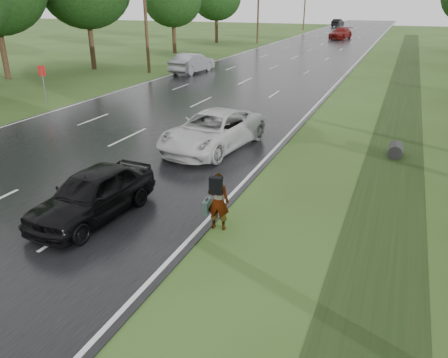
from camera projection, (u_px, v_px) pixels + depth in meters
The scene contains 16 objects.
road at pixel (305, 53), 51.76m from camera, with size 14.00×180.00×0.04m, color black.
edge_stripe_east at pixel (364, 55), 49.39m from camera, with size 0.12×180.00×0.01m, color silver.
edge_stripe_west at pixel (251, 50), 54.11m from camera, with size 0.12×180.00×0.01m, color silver.
center_line at pixel (305, 52), 51.75m from camera, with size 0.12×180.00×0.01m, color silver.
drainage_ditch at pixel (401, 109), 25.24m from camera, with size 2.20×120.00×0.56m.
road_sign at pixel (43, 77), 25.89m from camera, with size 0.50×0.06×2.30m.
utility_pole_mid at pixel (145, 9), 35.89m from camera, with size 1.60×0.26×10.00m.
utility_pole_far at pixel (258, 4), 61.55m from camera, with size 1.60×0.26×10.00m.
utility_pole_distant at pixel (305, 3), 87.21m from camera, with size 1.60×0.26×10.00m.
tree_west_d at pixel (173, 0), 49.38m from camera, with size 6.60×6.60×8.80m.
pedestrian at pixel (217, 201), 11.87m from camera, with size 0.80×0.64×1.65m.
white_pickup at pixel (213, 131), 18.32m from camera, with size 2.57×5.58×1.55m, color silver.
dark_sedan at pixel (93, 194), 12.50m from camera, with size 1.72×4.27×1.45m, color black.
silver_sedan at pixel (192, 63), 37.31m from camera, with size 1.74×4.98×1.64m, color gray.
far_car_red at pixel (341, 33), 69.18m from camera, with size 2.37×5.84×1.69m, color #690D0B.
far_car_dark at pixel (338, 23), 99.99m from camera, with size 1.74×4.99×1.65m, color black.
Camera 1 is at (11.41, -8.21, 5.93)m, focal length 35.00 mm.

